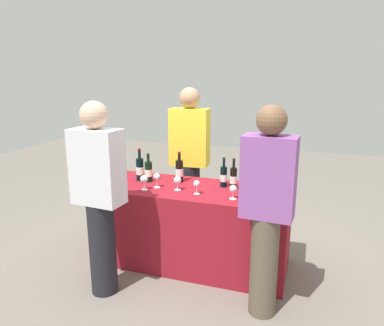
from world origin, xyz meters
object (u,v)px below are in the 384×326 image
wine_glass_1 (157,177)px  wine_bottle_5 (258,179)px  wine_bottle_3 (224,176)px  wine_glass_0 (144,180)px  guest_0 (99,194)px  wine_glass_4 (233,189)px  wine_bottle_4 (233,178)px  wine_bottle_1 (149,171)px  wine_bottle_0 (140,169)px  server_pouring (190,158)px  wine_bottle_6 (271,182)px  ice_bucket (255,185)px  wine_glass_2 (178,181)px  wine_glass_3 (197,184)px  guest_1 (267,206)px  wine_bottle_2 (179,171)px

wine_glass_1 → wine_bottle_5: bearing=12.8°
wine_bottle_3 → wine_glass_0: (-0.70, -0.34, -0.00)m
guest_0 → wine_glass_4: bearing=32.3°
wine_bottle_4 → wine_glass_4: size_ratio=2.36×
wine_bottle_1 → wine_bottle_0: bearing=172.5°
server_pouring → guest_0: server_pouring is taller
wine_bottle_0 → wine_glass_0: bearing=-56.9°
wine_bottle_6 → wine_glass_0: size_ratio=2.07×
wine_glass_1 → wine_bottle_6: bearing=9.3°
ice_bucket → wine_bottle_5: bearing=87.1°
wine_glass_2 → wine_glass_3: (0.21, -0.05, 0.00)m
wine_glass_4 → server_pouring: server_pouring is taller
wine_bottle_3 → ice_bucket: size_ratio=1.40×
wine_glass_1 → guest_1: bearing=-23.4°
ice_bucket → server_pouring: (-0.85, 0.63, 0.05)m
guest_0 → server_pouring: bearing=80.5°
wine_glass_3 → ice_bucket: (0.51, 0.16, 0.00)m
wine_glass_0 → wine_glass_3: wine_glass_0 is taller
wine_glass_1 → wine_glass_2: 0.22m
guest_0 → wine_bottle_1: bearing=88.7°
wine_bottle_3 → wine_glass_0: bearing=-153.8°
wine_bottle_4 → server_pouring: size_ratio=0.17×
wine_glass_4 → guest_0: (-1.02, -0.54, 0.02)m
wine_bottle_4 → wine_bottle_5: bearing=5.5°
wine_bottle_6 → wine_glass_1: wine_bottle_6 is taller
wine_glass_0 → guest_1: size_ratio=0.09×
wine_bottle_1 → ice_bucket: 1.11m
wine_bottle_0 → wine_glass_3: size_ratio=2.56×
wine_bottle_4 → wine_bottle_5: wine_bottle_5 is taller
wine_bottle_1 → wine_glass_0: 0.28m
wine_bottle_1 → ice_bucket: wine_bottle_1 is taller
wine_bottle_4 → wine_glass_3: wine_bottle_4 is taller
wine_glass_4 → guest_1: size_ratio=0.08×
wine_bottle_2 → wine_bottle_3: bearing=-2.1°
guest_1 → wine_glass_3: bearing=152.5°
wine_glass_2 → ice_bucket: ice_bucket is taller
wine_bottle_5 → wine_glass_2: size_ratio=2.36×
wine_bottle_1 → wine_glass_3: bearing=-21.1°
wine_glass_0 → guest_1: bearing=-17.4°
wine_glass_1 → guest_0: bearing=-111.0°
wine_bottle_6 → wine_glass_0: 1.19m
wine_bottle_0 → server_pouring: (0.36, 0.55, 0.02)m
wine_glass_3 → wine_glass_4: (0.35, -0.02, -0.01)m
wine_bottle_0 → guest_0: bearing=-88.1°
guest_1 → wine_bottle_3: bearing=129.1°
wine_bottle_5 → ice_bucket: size_ratio=1.52×
wine_bottle_1 → wine_bottle_5: (1.11, 0.05, 0.01)m
wine_bottle_0 → wine_bottle_1: size_ratio=1.15×
wine_glass_0 → wine_glass_2: wine_glass_0 is taller
server_pouring → wine_glass_3: bearing=109.7°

